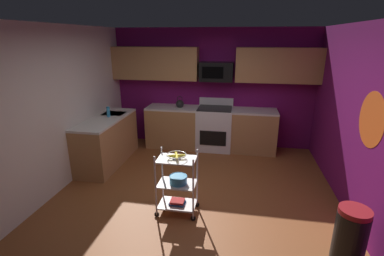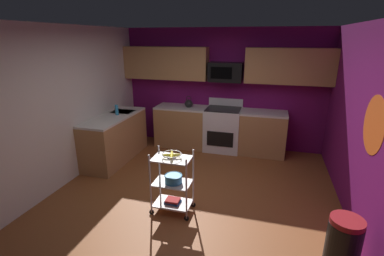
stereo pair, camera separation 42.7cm
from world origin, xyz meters
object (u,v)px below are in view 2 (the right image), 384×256
(oven_range, at_px, (223,129))
(trash_can, at_px, (343,246))
(fruit_bowl, at_px, (172,155))
(book_stack, at_px, (173,201))
(microwave, at_px, (226,72))
(mixing_bowl_large, at_px, (173,179))
(kettle, at_px, (189,104))
(rolling_cart, at_px, (172,183))
(dish_soap_bottle, at_px, (117,110))

(oven_range, xyz_separation_m, trash_can, (1.81, -3.10, -0.15))
(fruit_bowl, relative_size, book_stack, 1.19)
(microwave, bearing_deg, fruit_bowl, -95.87)
(fruit_bowl, bearing_deg, oven_range, 83.88)
(mixing_bowl_large, height_order, kettle, kettle)
(mixing_bowl_large, xyz_separation_m, book_stack, (-0.02, -0.00, -0.36))
(rolling_cart, distance_m, book_stack, 0.29)
(rolling_cart, height_order, book_stack, rolling_cart)
(book_stack, relative_size, kettle, 0.87)
(rolling_cart, distance_m, dish_soap_bottle, 2.35)
(oven_range, relative_size, microwave, 1.57)
(mixing_bowl_large, xyz_separation_m, kettle, (-0.53, 2.53, 0.48))
(oven_range, distance_m, rolling_cart, 2.54)
(oven_range, xyz_separation_m, kettle, (-0.78, -0.00, 0.52))
(microwave, distance_m, mixing_bowl_large, 2.90)
(dish_soap_bottle, relative_size, trash_can, 0.30)
(microwave, relative_size, trash_can, 1.06)
(oven_range, xyz_separation_m, fruit_bowl, (-0.27, -2.53, 0.40))
(mixing_bowl_large, distance_m, dish_soap_bottle, 2.34)
(oven_range, distance_m, fruit_bowl, 2.57)
(kettle, relative_size, trash_can, 0.40)
(microwave, relative_size, fruit_bowl, 2.57)
(oven_range, bearing_deg, dish_soap_bottle, -152.68)
(book_stack, bearing_deg, oven_range, 83.88)
(microwave, bearing_deg, mixing_bowl_large, -95.46)
(trash_can, bearing_deg, fruit_bowl, 164.69)
(oven_range, relative_size, rolling_cart, 1.20)
(microwave, distance_m, trash_can, 3.92)
(mixing_bowl_large, bearing_deg, microwave, 84.54)
(kettle, bearing_deg, dish_soap_bottle, -139.65)
(fruit_bowl, xyz_separation_m, trash_can, (2.08, -0.57, -0.55))
(kettle, height_order, trash_can, kettle)
(book_stack, height_order, dish_soap_bottle, dish_soap_bottle)
(book_stack, xyz_separation_m, trash_can, (2.08, -0.57, 0.17))
(mixing_bowl_large, relative_size, dish_soap_bottle, 1.26)
(oven_range, xyz_separation_m, dish_soap_bottle, (-1.97, -1.02, 0.54))
(rolling_cart, xyz_separation_m, kettle, (-0.51, 2.53, 0.55))
(fruit_bowl, xyz_separation_m, mixing_bowl_large, (0.02, 0.00, -0.36))
(book_stack, xyz_separation_m, dish_soap_bottle, (-1.70, 1.51, 0.86))
(rolling_cart, bearing_deg, trash_can, -15.31)
(kettle, bearing_deg, rolling_cart, -78.65)
(microwave, bearing_deg, oven_range, -89.74)
(rolling_cart, xyz_separation_m, fruit_bowl, (0.00, -0.00, 0.42))
(fruit_bowl, distance_m, kettle, 2.58)
(mixing_bowl_large, bearing_deg, oven_range, 84.31)
(dish_soap_bottle, bearing_deg, oven_range, 27.32)
(trash_can, bearing_deg, microwave, 119.43)
(rolling_cart, bearing_deg, book_stack, -99.46)
(book_stack, relative_size, trash_can, 0.35)
(microwave, height_order, trash_can, microwave)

